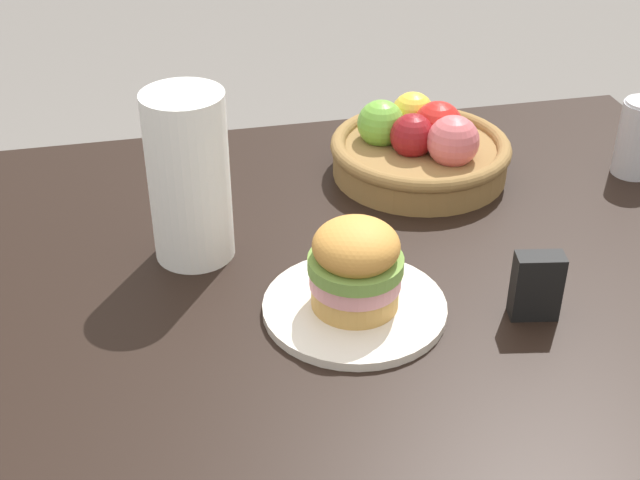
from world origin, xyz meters
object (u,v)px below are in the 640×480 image
(sandwich, at_px, (356,265))
(fruit_basket, at_px, (420,148))
(plate, at_px, (355,307))
(paper_towel_roll, at_px, (189,177))
(soda_can, at_px, (638,138))
(napkin_holder, at_px, (537,286))

(sandwich, height_order, fruit_basket, sandwich)
(fruit_basket, bearing_deg, plate, -119.76)
(sandwich, relative_size, paper_towel_roll, 0.50)
(plate, xyz_separation_m, paper_towel_roll, (-0.18, 0.18, 0.11))
(sandwich, xyz_separation_m, paper_towel_roll, (-0.18, 0.18, 0.05))
(soda_can, distance_m, napkin_holder, 0.45)
(fruit_basket, height_order, napkin_holder, fruit_basket)
(soda_can, bearing_deg, napkin_holder, -134.40)
(plate, height_order, paper_towel_roll, paper_towel_roll)
(plate, distance_m, paper_towel_roll, 0.28)
(paper_towel_roll, bearing_deg, napkin_holder, -30.23)
(fruit_basket, bearing_deg, paper_towel_roll, -157.12)
(paper_towel_roll, bearing_deg, sandwich, -44.15)
(sandwich, distance_m, fruit_basket, 0.39)
(soda_can, bearing_deg, sandwich, -153.43)
(plate, xyz_separation_m, napkin_holder, (0.22, -0.06, 0.04))
(soda_can, xyz_separation_m, napkin_holder, (-0.32, -0.32, -0.02))
(napkin_holder, bearing_deg, plate, 175.82)
(paper_towel_roll, height_order, napkin_holder, paper_towel_roll)
(sandwich, bearing_deg, fruit_basket, 60.24)
(soda_can, xyz_separation_m, fruit_basket, (-0.34, 0.07, -0.02))
(soda_can, relative_size, napkin_holder, 1.40)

